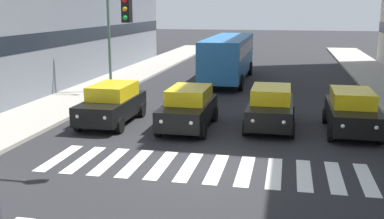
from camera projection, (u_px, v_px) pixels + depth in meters
ground_plane at (203, 168)px, 14.74m from camera, size 180.00×180.00×0.00m
crosswalk_markings at (203, 168)px, 14.73m from camera, size 10.35×2.80×0.01m
car_0 at (352, 111)px, 18.70m from camera, size 2.02×4.44×1.72m
car_1 at (271, 107)px, 19.48m from camera, size 2.02×4.44×1.72m
car_2 at (189, 108)px, 19.37m from camera, size 2.02×4.44×1.72m
car_3 at (112, 104)px, 20.17m from camera, size 2.02×4.44×1.72m
bus_behind_traffic at (228, 54)px, 31.59m from camera, size 2.78×10.50×3.00m
traffic_light_gantry at (27, 50)px, 14.02m from camera, size 4.86×0.36×5.50m
street_lamp_right at (114, 14)px, 26.40m from camera, size 2.52×0.28×7.38m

